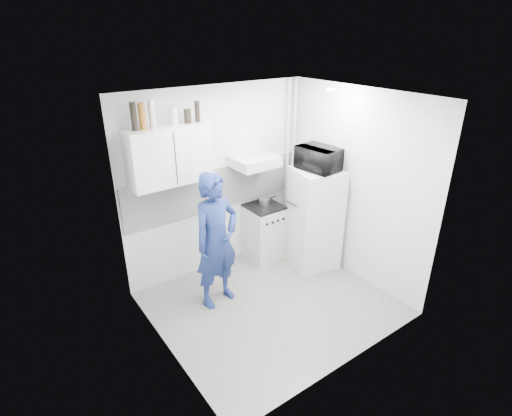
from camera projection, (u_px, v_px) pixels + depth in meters
floor at (271, 304)px, 5.14m from camera, size 2.80×2.80×0.00m
ceiling at (275, 97)px, 4.07m from camera, size 2.80×2.80×0.00m
wall_back at (218, 181)px, 5.53m from camera, size 2.80×0.00×2.80m
wall_left at (159, 248)px, 3.86m from camera, size 0.00×2.60×2.60m
wall_right at (355, 187)px, 5.35m from camera, size 0.00×2.60×2.60m
person at (217, 241)px, 4.86m from camera, size 0.70×0.52×1.75m
stove at (264, 232)px, 6.04m from camera, size 0.52×0.52×0.83m
fridge at (315, 219)px, 5.73m from camera, size 0.75×0.75×1.48m
stove_top at (264, 206)px, 5.86m from camera, size 0.50×0.50×0.03m
saucepan at (264, 201)px, 5.88m from camera, size 0.17×0.17×0.09m
microwave at (319, 159)px, 5.36m from camera, size 0.60×0.44×0.31m
bottle_a at (134, 117)px, 4.37m from camera, size 0.07×0.07×0.31m
bottle_b at (142, 116)px, 4.42m from camera, size 0.08×0.08×0.29m
bottle_c at (152, 114)px, 4.48m from camera, size 0.08×0.08×0.31m
canister_a at (174, 116)px, 4.64m from camera, size 0.08×0.08×0.21m
canister_b at (188, 116)px, 4.74m from camera, size 0.09×0.09×0.16m
bottle_e at (197, 111)px, 4.79m from camera, size 0.06×0.06×0.25m
upper_cabinet at (169, 155)px, 4.77m from camera, size 1.00×0.35×0.70m
range_hood at (254, 161)px, 5.47m from camera, size 0.60×0.50×0.14m
backsplash at (218, 188)px, 5.56m from camera, size 2.74×0.03×0.60m
pipe_a at (293, 166)px, 6.16m from camera, size 0.05×0.05×2.60m
pipe_b at (287, 167)px, 6.09m from camera, size 0.04×0.04×2.60m
ceiling_spot_fixture at (331, 89)px, 4.76m from camera, size 0.10×0.10×0.02m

